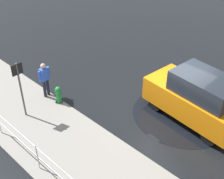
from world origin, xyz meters
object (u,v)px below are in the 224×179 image
(sign_post, at_px, (20,83))
(moving_hatchback, at_px, (197,97))
(fire_hydrant, at_px, (59,95))
(pedestrian, at_px, (45,78))

(sign_post, bearing_deg, moving_hatchback, -137.39)
(fire_hydrant, xyz_separation_m, pedestrian, (0.76, 0.07, 0.56))
(moving_hatchback, height_order, pedestrian, moving_hatchback)
(moving_hatchback, distance_m, sign_post, 6.67)
(moving_hatchback, relative_size, fire_hydrant, 5.04)
(moving_hatchback, distance_m, pedestrian, 6.21)
(fire_hydrant, distance_m, pedestrian, 0.94)
(moving_hatchback, height_order, sign_post, sign_post)
(fire_hydrant, distance_m, sign_post, 1.89)
(fire_hydrant, relative_size, sign_post, 0.33)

